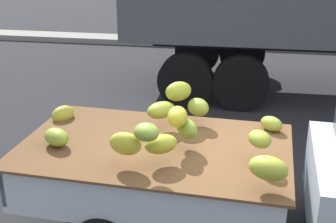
{
  "coord_description": "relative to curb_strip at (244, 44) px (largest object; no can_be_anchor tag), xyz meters",
  "views": [
    {
      "loc": [
        0.12,
        -4.63,
        3.31
      ],
      "look_at": [
        -0.73,
        0.16,
        1.37
      ],
      "focal_mm": 49.21,
      "sensor_mm": 36.0,
      "label": 1
    }
  ],
  "objects": [
    {
      "name": "curb_strip",
      "position": [
        0.0,
        0.0,
        0.0
      ],
      "size": [
        80.0,
        0.8,
        0.16
      ],
      "primitive_type": "cube",
      "color": "gray",
      "rests_on": "ground"
    }
  ]
}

